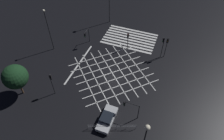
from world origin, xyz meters
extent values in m
plane|color=black|center=(0.00, 0.00, 0.00)|extent=(200.00, 200.00, 0.00)
cube|color=silver|center=(0.00, -7.46, 0.00)|extent=(10.88, 0.50, 0.01)
cube|color=silver|center=(0.00, -8.36, 0.00)|extent=(10.88, 0.50, 0.01)
cube|color=silver|center=(0.00, -9.26, 0.00)|extent=(10.88, 0.50, 0.01)
cube|color=silver|center=(0.00, -10.16, 0.00)|extent=(10.88, 0.50, 0.01)
cube|color=silver|center=(0.00, -11.06, 0.00)|extent=(10.88, 0.50, 0.01)
cube|color=silver|center=(0.00, -11.96, 0.00)|extent=(10.88, 0.50, 0.01)
cube|color=silver|center=(0.00, -12.86, 0.00)|extent=(10.88, 0.50, 0.01)
cube|color=silver|center=(0.00, -13.76, 0.00)|extent=(10.88, 0.50, 0.01)
cube|color=silver|center=(3.42, -3.42, 0.00)|extent=(9.51, 9.51, 0.01)
cube|color=silver|center=(-3.42, -3.42, 0.00)|extent=(9.51, 9.51, 0.01)
cube|color=silver|center=(2.28, -2.28, 0.00)|extent=(9.51, 9.51, 0.01)
cube|color=silver|center=(-2.28, -2.28, 0.00)|extent=(9.51, 9.51, 0.01)
cube|color=silver|center=(1.14, -1.14, 0.00)|extent=(9.51, 9.51, 0.01)
cube|color=silver|center=(-1.14, -1.14, 0.00)|extent=(9.51, 9.51, 0.01)
cube|color=silver|center=(0.00, 0.00, 0.00)|extent=(9.51, 9.51, 0.01)
cube|color=silver|center=(0.00, 0.00, 0.00)|extent=(9.51, 9.51, 0.01)
cube|color=silver|center=(-1.14, 1.14, 0.00)|extent=(9.51, 9.51, 0.01)
cube|color=silver|center=(1.14, 1.14, 0.00)|extent=(9.51, 9.51, 0.01)
cube|color=silver|center=(-2.28, 2.28, 0.00)|extent=(9.51, 9.51, 0.01)
cube|color=silver|center=(2.28, 2.28, 0.00)|extent=(9.51, 9.51, 0.01)
cube|color=silver|center=(-3.42, 3.42, 0.00)|extent=(9.51, 9.51, 0.01)
cube|color=silver|center=(3.42, 3.42, 0.00)|extent=(9.51, 9.51, 0.01)
cube|color=silver|center=(6.55, 0.00, 0.00)|extent=(0.30, 10.88, 0.01)
cylinder|color=black|center=(-7.24, -7.16, 2.26)|extent=(0.11, 0.11, 4.52)
cube|color=black|center=(-7.10, -7.16, 4.02)|extent=(0.16, 0.28, 0.90)
sphere|color=black|center=(-6.99, -7.16, 4.32)|extent=(0.18, 0.18, 0.18)
sphere|color=black|center=(-6.99, -7.16, 4.02)|extent=(0.18, 0.18, 0.18)
sphere|color=green|center=(-6.99, -7.16, 3.72)|extent=(0.18, 0.18, 0.18)
cube|color=black|center=(-7.19, -7.16, 4.02)|extent=(0.02, 0.36, 0.98)
cylinder|color=black|center=(-6.71, 7.23, 1.62)|extent=(0.11, 0.11, 3.24)
cylinder|color=black|center=(-5.65, 7.23, 3.09)|extent=(2.11, 0.09, 0.09)
cube|color=black|center=(-4.60, 7.23, 2.64)|extent=(0.16, 0.28, 0.90)
sphere|color=black|center=(-4.49, 7.23, 2.94)|extent=(0.18, 0.18, 0.18)
sphere|color=black|center=(-4.49, 7.23, 2.64)|extent=(0.18, 0.18, 0.18)
sphere|color=green|center=(-4.49, 7.23, 2.34)|extent=(0.18, 0.18, 0.18)
cube|color=black|center=(-4.69, 7.23, 2.64)|extent=(0.02, 0.36, 0.98)
cylinder|color=black|center=(7.53, -6.70, 1.70)|extent=(0.11, 0.11, 3.40)
cylinder|color=black|center=(7.53, -5.85, 3.25)|extent=(0.09, 1.70, 0.09)
cube|color=black|center=(7.53, -5.00, 2.80)|extent=(0.28, 0.16, 0.90)
sphere|color=black|center=(7.53, -4.89, 3.10)|extent=(0.18, 0.18, 0.18)
sphere|color=black|center=(7.53, -4.89, 2.80)|extent=(0.18, 0.18, 0.18)
sphere|color=green|center=(7.53, -4.89, 2.50)|extent=(0.18, 0.18, 0.18)
cube|color=black|center=(7.53, -5.09, 2.80)|extent=(0.36, 0.02, 0.98)
cylinder|color=black|center=(7.01, 7.54, 2.17)|extent=(0.11, 0.11, 4.34)
cube|color=black|center=(7.01, 7.40, 3.84)|extent=(0.28, 0.16, 0.90)
sphere|color=black|center=(7.01, 7.29, 4.14)|extent=(0.18, 0.18, 0.18)
sphere|color=orange|center=(7.01, 7.29, 3.84)|extent=(0.18, 0.18, 0.18)
sphere|color=black|center=(7.01, 7.29, 3.54)|extent=(0.18, 0.18, 0.18)
cube|color=black|center=(7.01, 7.49, 3.84)|extent=(0.36, 0.02, 0.98)
cylinder|color=black|center=(-7.83, -7.48, 2.21)|extent=(0.11, 0.11, 4.41)
cube|color=black|center=(-7.83, -7.34, 3.91)|extent=(0.28, 0.16, 0.90)
sphere|color=black|center=(-7.83, -7.23, 4.21)|extent=(0.18, 0.18, 0.18)
sphere|color=orange|center=(-7.83, -7.23, 3.91)|extent=(0.18, 0.18, 0.18)
sphere|color=black|center=(-7.83, -7.23, 3.61)|extent=(0.18, 0.18, 0.18)
cube|color=black|center=(-7.83, -7.43, 3.91)|extent=(0.36, 0.02, 0.98)
cylinder|color=black|center=(-0.48, -7.43, 1.86)|extent=(0.11, 0.11, 3.72)
cube|color=black|center=(-0.48, -7.30, 3.22)|extent=(0.28, 0.16, 0.90)
sphere|color=red|center=(-0.48, -7.19, 3.52)|extent=(0.18, 0.18, 0.18)
sphere|color=black|center=(-0.48, -7.19, 3.22)|extent=(0.18, 0.18, 0.18)
sphere|color=black|center=(-0.48, -7.19, 2.92)|extent=(0.18, 0.18, 0.18)
cube|color=black|center=(-0.48, -7.39, 3.22)|extent=(0.36, 0.02, 0.98)
sphere|color=#F4EAC6|center=(-8.49, 13.34, 9.25)|extent=(0.54, 0.54, 0.54)
cylinder|color=black|center=(6.32, -15.04, 4.93)|extent=(0.14, 0.14, 9.87)
cylinder|color=black|center=(13.20, -1.99, 4.17)|extent=(0.14, 0.14, 8.34)
sphere|color=#F4EAC6|center=(13.20, -1.99, 8.46)|extent=(0.42, 0.42, 0.42)
cylinder|color=#473323|center=(11.86, 9.29, 1.23)|extent=(0.26, 0.26, 2.47)
sphere|color=#143319|center=(11.86, 9.29, 3.89)|extent=(3.79, 3.79, 3.79)
cube|color=#B7BABC|center=(-2.72, 9.18, 0.50)|extent=(1.87, 4.34, 0.60)
cube|color=black|center=(-2.72, 9.29, 1.05)|extent=(1.64, 1.82, 0.50)
sphere|color=white|center=(-2.14, 7.06, 0.44)|extent=(0.16, 0.16, 0.16)
sphere|color=white|center=(-3.30, 7.06, 0.44)|extent=(0.16, 0.16, 0.16)
cylinder|color=black|center=(-1.91, 7.83, 0.33)|extent=(0.20, 0.66, 0.66)
cylinder|color=black|center=(-3.53, 7.83, 0.33)|extent=(0.20, 0.66, 0.66)
cylinder|color=black|center=(-1.91, 10.53, 0.33)|extent=(0.20, 0.66, 0.66)
cylinder|color=black|center=(-3.53, 10.53, 0.33)|extent=(0.20, 0.66, 0.66)
cylinder|color=gray|center=(-0.70, 11.29, 0.53)|extent=(0.05, 0.05, 1.05)
cylinder|color=gray|center=(-1.95, 10.82, 0.53)|extent=(0.05, 0.05, 1.05)
cylinder|color=gray|center=(-3.20, 10.35, 0.53)|extent=(0.05, 0.05, 1.05)
cylinder|color=gray|center=(-4.44, 9.88, 0.53)|extent=(0.05, 0.05, 1.05)
cylinder|color=gray|center=(-5.69, 9.41, 0.53)|extent=(0.05, 0.05, 1.05)
cylinder|color=gray|center=(-6.94, 8.94, 0.53)|extent=(0.05, 0.05, 1.05)
cylinder|color=gray|center=(-3.82, 10.11, 1.01)|extent=(6.25, 2.39, 0.04)
cylinder|color=gray|center=(-3.82, 10.11, 0.58)|extent=(6.25, 2.39, 0.04)
camera|label=1|loc=(-8.56, 22.67, 25.93)|focal=32.00mm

